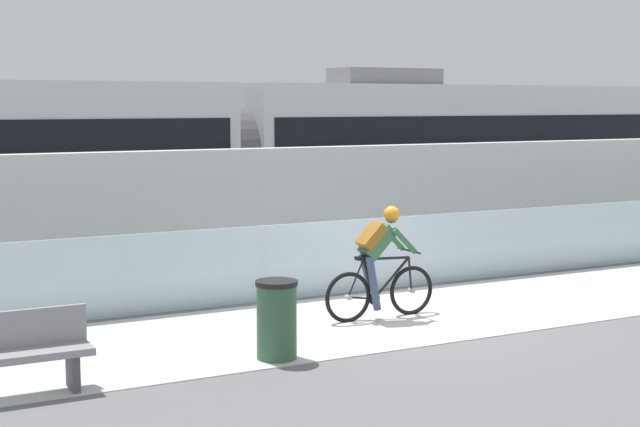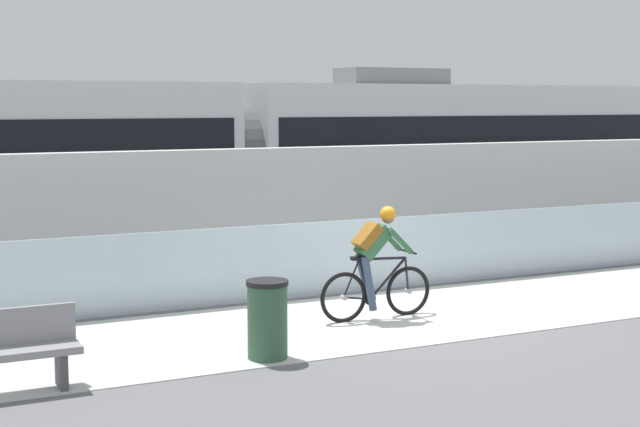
# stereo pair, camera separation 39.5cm
# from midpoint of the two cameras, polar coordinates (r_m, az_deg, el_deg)

# --- Properties ---
(ground_plane) EXTENTS (200.00, 200.00, 0.00)m
(ground_plane) POSITION_cam_midpoint_polar(r_m,az_deg,el_deg) (13.68, 3.94, -6.23)
(ground_plane) COLOR slate
(bike_path_deck) EXTENTS (32.00, 3.20, 0.01)m
(bike_path_deck) POSITION_cam_midpoint_polar(r_m,az_deg,el_deg) (13.68, 3.94, -6.20)
(bike_path_deck) COLOR silver
(bike_path_deck) RESTS_ON ground
(glass_parapet) EXTENTS (32.00, 0.05, 1.18)m
(glass_parapet) POSITION_cam_midpoint_polar(r_m,az_deg,el_deg) (15.14, 0.30, -2.66)
(glass_parapet) COLOR silver
(glass_parapet) RESTS_ON ground
(concrete_barrier_wall) EXTENTS (32.00, 0.36, 2.28)m
(concrete_barrier_wall) POSITION_cam_midpoint_polar(r_m,az_deg,el_deg) (16.66, -2.60, 0.09)
(concrete_barrier_wall) COLOR silver
(concrete_barrier_wall) RESTS_ON ground
(tram_rail_near) EXTENTS (32.00, 0.08, 0.01)m
(tram_rail_near) POSITION_cam_midpoint_polar(r_m,az_deg,el_deg) (19.08, -5.74, -2.52)
(tram_rail_near) COLOR #595654
(tram_rail_near) RESTS_ON ground
(tram_rail_far) EXTENTS (32.00, 0.08, 0.01)m
(tram_rail_far) POSITION_cam_midpoint_polar(r_m,az_deg,el_deg) (20.40, -7.24, -1.94)
(tram_rail_far) COLOR #595654
(tram_rail_far) RESTS_ON ground
(tram) EXTENTS (22.56, 2.54, 3.81)m
(tram) POSITION_cam_midpoint_polar(r_m,az_deg,el_deg) (19.59, -6.17, 3.27)
(tram) COLOR silver
(tram) RESTS_ON ground
(cyclist_on_bike) EXTENTS (1.77, 0.58, 1.61)m
(cyclist_on_bike) POSITION_cam_midpoint_polar(r_m,az_deg,el_deg) (13.36, 2.80, -3.04)
(cyclist_on_bike) COLOR black
(cyclist_on_bike) RESTS_ON ground
(trash_bin) EXTENTS (0.51, 0.51, 0.96)m
(trash_bin) POSITION_cam_midpoint_polar(r_m,az_deg,el_deg) (11.35, -3.64, -6.44)
(trash_bin) COLOR #33593F
(trash_bin) RESTS_ON ground
(bench) EXTENTS (1.60, 0.45, 0.89)m
(bench) POSITION_cam_midpoint_polar(r_m,az_deg,el_deg) (10.49, -19.13, -7.93)
(bench) COLOR gray
(bench) RESTS_ON ground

